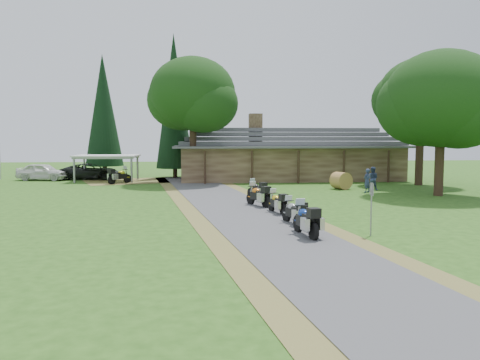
{
  "coord_description": "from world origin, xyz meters",
  "views": [
    {
      "loc": [
        -2.94,
        -19.74,
        3.77
      ],
      "look_at": [
        -0.48,
        4.97,
        1.6
      ],
      "focal_mm": 35.0,
      "sensor_mm": 36.0,
      "label": 1
    }
  ],
  "objects": [
    {
      "name": "ground",
      "position": [
        0.0,
        0.0,
        0.0
      ],
      "size": [
        120.0,
        120.0,
        0.0
      ],
      "primitive_type": "plane",
      "color": "#285116",
      "rests_on": "ground"
    },
    {
      "name": "driveway",
      "position": [
        -0.5,
        4.0,
        0.0
      ],
      "size": [
        51.95,
        51.95,
        0.0
      ],
      "primitive_type": "plane",
      "rotation": [
        0.0,
        0.0,
        0.14
      ],
      "color": "#444446",
      "rests_on": "ground"
    },
    {
      "name": "lodge",
      "position": [
        6.0,
        24.0,
        2.45
      ],
      "size": [
        21.4,
        9.4,
        4.9
      ],
      "primitive_type": null,
      "color": "#503A29",
      "rests_on": "ground"
    },
    {
      "name": "carport",
      "position": [
        -10.66,
        23.01,
        1.18
      ],
      "size": [
        5.61,
        3.89,
        2.36
      ],
      "primitive_type": null,
      "rotation": [
        0.0,
        0.0,
        -0.05
      ],
      "color": "silver",
      "rests_on": "ground"
    },
    {
      "name": "car_white_sedan",
      "position": [
        -16.73,
        24.64,
        0.99
      ],
      "size": [
        3.72,
        6.36,
        1.99
      ],
      "primitive_type": "imported",
      "rotation": [
        0.0,
        0.0,
        1.36
      ],
      "color": "silver",
      "rests_on": "ground"
    },
    {
      "name": "car_dark_suv",
      "position": [
        -12.57,
        25.16,
        1.12
      ],
      "size": [
        2.93,
        6.05,
        2.25
      ],
      "primitive_type": "imported",
      "rotation": [
        0.0,
        0.0,
        1.5
      ],
      "color": "black",
      "rests_on": "ground"
    },
    {
      "name": "motorcycle_row_a",
      "position": [
        1.36,
        -2.16,
        0.69
      ],
      "size": [
        0.95,
        2.11,
        1.39
      ],
      "primitive_type": null,
      "rotation": [
        0.0,
        0.0,
        1.72
      ],
      "color": "navy",
      "rests_on": "ground"
    },
    {
      "name": "motorcycle_row_b",
      "position": [
        1.47,
        0.41,
        0.61
      ],
      "size": [
        1.08,
        1.87,
        1.22
      ],
      "primitive_type": null,
      "rotation": [
        0.0,
        0.0,
        1.87
      ],
      "color": "#9B9EA2",
      "rests_on": "ground"
    },
    {
      "name": "motorcycle_row_c",
      "position": [
        1.28,
        3.53,
        0.61
      ],
      "size": [
        1.01,
        1.86,
        1.21
      ],
      "primitive_type": null,
      "rotation": [
        0.0,
        0.0,
        1.83
      ],
      "color": "yellow",
      "rests_on": "ground"
    },
    {
      "name": "motorcycle_row_d",
      "position": [
        0.66,
        6.13,
        0.68
      ],
      "size": [
        1.44,
        2.06,
        1.35
      ],
      "primitive_type": null,
      "rotation": [
        0.0,
        0.0,
        2.02
      ],
      "color": "orange",
      "rests_on": "ground"
    },
    {
      "name": "motorcycle_row_e",
      "position": [
        1.03,
        9.39,
        0.62
      ],
      "size": [
        1.33,
        1.9,
        1.25
      ],
      "primitive_type": null,
      "rotation": [
        0.0,
        0.0,
        2.02
      ],
      "color": "black",
      "rests_on": "ground"
    },
    {
      "name": "motorcycle_carport_a",
      "position": [
        -9.21,
        20.63,
        0.73
      ],
      "size": [
        1.94,
        2.06,
        1.46
      ],
      "primitive_type": null,
      "rotation": [
        0.0,
        0.0,
        0.85
      ],
      "color": "yellow",
      "rests_on": "ground"
    },
    {
      "name": "person_a",
      "position": [
        9.31,
        12.26,
        0.99
      ],
      "size": [
        0.69,
        0.66,
        1.98
      ],
      "primitive_type": "imported",
      "rotation": [
        0.0,
        0.0,
        3.77
      ],
      "color": "navy",
      "rests_on": "ground"
    },
    {
      "name": "person_b",
      "position": [
        10.15,
        13.38,
        1.03
      ],
      "size": [
        0.7,
        0.62,
        2.06
      ],
      "primitive_type": "imported",
      "rotation": [
        0.0,
        0.0,
        2.72
      ],
      "color": "navy",
      "rests_on": "ground"
    },
    {
      "name": "hay_bale",
      "position": [
        8.15,
        14.51,
        0.65
      ],
      "size": [
        1.61,
        1.54,
        1.29
      ],
      "primitive_type": "cylinder",
      "rotation": [
        1.57,
        0.0,
        0.34
      ],
      "color": "olive",
      "rests_on": "ground"
    },
    {
      "name": "sign_post",
      "position": [
        3.92,
        -2.34,
        1.05
      ],
      "size": [
        0.38,
        0.06,
        2.09
      ],
      "primitive_type": null,
      "color": "gray",
      "rests_on": "ground"
    },
    {
      "name": "oak_lodge_left",
      "position": [
        -2.98,
        20.48,
        6.15
      ],
      "size": [
        7.28,
        7.28,
        12.3
      ],
      "primitive_type": null,
      "color": "#133510",
      "rests_on": "ground"
    },
    {
      "name": "oak_lodge_right",
      "position": [
        15.5,
        16.94,
        6.02
      ],
      "size": [
        6.83,
        6.83,
        12.03
      ],
      "primitive_type": null,
      "color": "#133510",
      "rests_on": "ground"
    },
    {
      "name": "oak_driveway",
      "position": [
        13.36,
        9.89,
        5.18
      ],
      "size": [
        7.53,
        7.53,
        10.36
      ],
      "primitive_type": null,
      "color": "#133510",
      "rests_on": "ground"
    },
    {
      "name": "cedar_near",
      "position": [
        -4.76,
        26.48,
        6.96
      ],
      "size": [
        3.65,
        3.65,
        13.92
      ],
      "primitive_type": "cone",
      "color": "black",
      "rests_on": "ground"
    },
    {
      "name": "cedar_far",
      "position": [
        -12.18,
        30.11,
        6.25
      ],
      "size": [
        3.86,
        3.86,
        12.49
      ],
      "primitive_type": "cone",
      "color": "black",
      "rests_on": "ground"
    }
  ]
}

